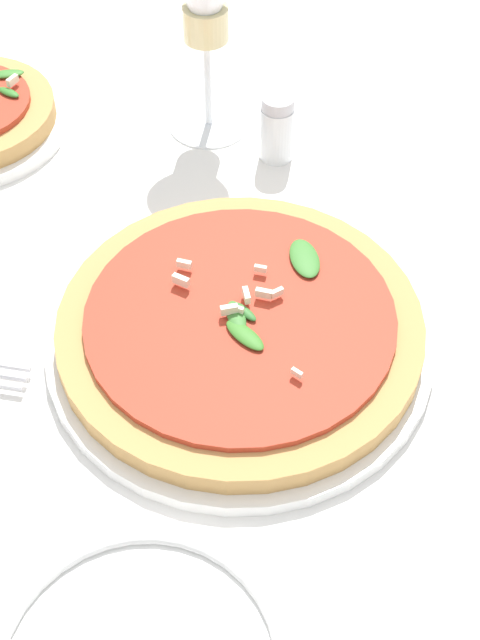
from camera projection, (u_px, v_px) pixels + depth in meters
ground_plane at (278, 319)px, 0.72m from camera, size 6.00×6.00×0.00m
pizza_arugula_main at (240, 331)px, 0.69m from camera, size 0.30×0.30×0.05m
wine_glass at (205, 6)px, 0.79m from camera, size 0.08×0.08×0.18m
shaker_pepper at (277, 128)px, 0.83m from camera, size 0.03×0.03×0.07m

